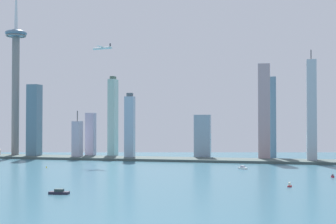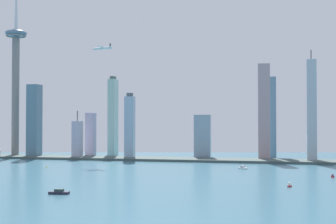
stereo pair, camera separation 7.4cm
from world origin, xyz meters
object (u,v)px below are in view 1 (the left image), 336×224
Objects in this scene: skyscraper_4 at (202,137)px; channel_buoy_2 at (46,167)px; observation_tower at (16,65)px; boat_3 at (59,192)px; skyscraper_6 at (91,135)px; skyscraper_8 at (34,121)px; skyscraper_5 at (77,140)px; skyscraper_2 at (130,127)px; skyscraper_3 at (311,111)px; skyscraper_0 at (113,117)px; skyscraper_1 at (264,112)px; boat_5 at (290,185)px; airplane at (102,48)px; skyscraper_7 at (272,118)px; boat_0 at (333,176)px; boat_1 at (243,168)px.

skyscraper_4 is 28.34× the size of channel_buoy_2.
boat_3 is (283.15, -400.06, -163.24)m from observation_tower.
skyscraper_8 is at bearing -161.28° from skyscraper_6.
skyscraper_5 is 416.84m from boat_3.
skyscraper_3 is (292.03, 4.97, 25.35)m from skyscraper_2.
boat_3 is at bearing -70.81° from skyscraper_6.
skyscraper_3 is 403.46m from channel_buoy_2.
skyscraper_0 reaches higher than boat_3.
boat_5 is at bearing -83.89° from skyscraper_1.
boat_3 is at bearing -80.72° from skyscraper_2.
boat_3 is (63.59, -389.32, -52.08)m from skyscraper_2.
skyscraper_8 is 186.77m from airplane.
skyscraper_4 is 278.18m from channel_buoy_2.
channel_buoy_2 is (20.50, -203.02, -38.03)m from skyscraper_6.
boat_5 is 0.20× the size of airplane.
skyscraper_1 is at bearing -101.04° from skyscraper_7.
skyscraper_5 is (126.99, -14.79, -132.77)m from observation_tower.
boat_5 is at bearing -39.59° from boat_0.
airplane is (26.56, 135.76, 181.04)m from channel_buoy_2.
skyscraper_5 is (-209.20, -42.60, -5.25)m from skyscraper_4.
boat_3 is 0.50× the size of airplane.
airplane is at bearing -172.97° from skyscraper_3.
skyscraper_3 is (511.59, -5.76, -85.82)m from observation_tower.
skyscraper_5 reaches higher than skyscraper_4.
skyscraper_5 is (-312.29, -32.52, -46.36)m from skyscraper_1.
observation_tower is at bearing 177.20° from skyscraper_2.
observation_tower is 4.47× the size of skyscraper_6.
skyscraper_3 is 4.94× the size of airplane.
skyscraper_5 is 172.60m from channel_buoy_2.
skyscraper_6 reaches higher than skyscraper_4.
airplane is (140.17, -35.71, 118.15)m from skyscraper_8.
boat_1 is at bearing -18.50° from observation_tower.
skyscraper_0 reaches higher than boat_5.
observation_tower reaches higher than skyscraper_4.
boat_5 is at bearing -40.11° from skyscraper_5.
skyscraper_6 is (9.56, 35.86, 7.27)m from skyscraper_5.
boat_3 is at bearing 135.54° from boat_5.
skyscraper_1 is 222.93m from skyscraper_2.
channel_buoy_2 is at bearing -66.87° from boat_3.
skyscraper_5 is 1.04× the size of skyscraper_6.
skyscraper_3 is at bearing 0.58° from skyscraper_8.
observation_tower is 246.33m from skyscraper_2.
boat_5 is at bearing -32.94° from observation_tower.
skyscraper_3 is 181.25m from boat_1.
skyscraper_8 is 16.82× the size of boat_0.
boat_1 is at bearing -29.81° from skyscraper_6.
skyscraper_4 is (-175.40, 33.58, -41.71)m from skyscraper_3.
skyscraper_2 is at bearing -124.57° from airplane.
skyscraper_2 is at bearing -53.04° from skyscraper_0.
observation_tower is 184.32m from skyscraper_5.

